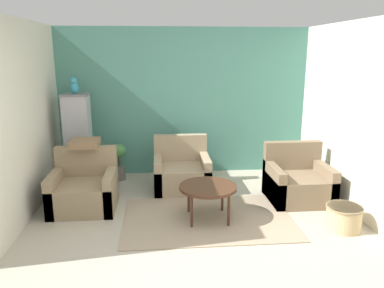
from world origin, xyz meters
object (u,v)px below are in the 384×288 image
Objects in this scene: potted_plant at (119,158)px; coffee_table at (208,189)px; armchair_middle at (182,172)px; wicker_basket at (344,217)px; armchair_left at (84,190)px; parrot at (74,86)px; birdcage at (79,143)px; armchair_right at (298,183)px.

coffee_table is at bearing -52.15° from potted_plant.
wicker_basket is at bearing -40.31° from armchair_middle.
potted_plant is (-1.04, 0.51, 0.11)m from armchair_middle.
parrot is (-0.25, 1.01, 1.36)m from armchair_left.
armchair_middle is at bearing 25.00° from armchair_left.
parrot is at bearing 167.84° from armchair_middle.
wicker_basket is (3.56, -1.97, -0.54)m from birdcage.
armchair_middle reaches higher than wicker_basket.
parrot is at bearing -166.09° from potted_plant.
coffee_table is 0.86× the size of armchair_left.
armchair_left and armchair_middle have the same top height.
armchair_middle is 0.58× the size of birdcage.
wicker_basket is at bearing -29.01° from parrot.
birdcage is (-3.34, 0.99, 0.44)m from armchair_right.
armchair_middle is (1.41, 0.66, 0.00)m from armchair_left.
coffee_table is at bearing -38.59° from parrot.
coffee_table is at bearing -38.55° from birdcage.
armchair_left is 3.28× the size of parrot.
armchair_right reaches higher than coffee_table.
armchair_right and armchair_middle have the same top height.
coffee_table is 0.50× the size of birdcage.
armchair_right is 3.73m from parrot.
armchair_left and armchair_right have the same top height.
armchair_left is 1.00× the size of armchair_middle.
coffee_table reaches higher than wicker_basket.
potted_plant is (0.61, 0.15, -0.33)m from birdcage.
birdcage is (-1.65, 0.35, 0.44)m from armchair_middle.
parrot is at bearing 141.41° from coffee_table.
parrot is (-1.65, 0.36, 1.36)m from armchair_middle.
birdcage reaches higher than wicker_basket.
birdcage is at bearing 103.70° from armchair_left.
birdcage reaches higher than coffee_table.
armchair_left is 1.55m from armchair_middle.
armchair_left is at bearing -76.30° from birdcage.
potted_plant is 1.44× the size of wicker_basket.
armchair_middle is (-0.27, 1.18, -0.16)m from coffee_table.
wicker_basket is (2.95, -2.13, -0.22)m from potted_plant.
armchair_left is 3.45m from wicker_basket.
coffee_table is 2.82× the size of parrot.
potted_plant is 3.64m from wicker_basket.
armchair_left is 1.71m from parrot.
wicker_basket is at bearing -28.98° from birdcage.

